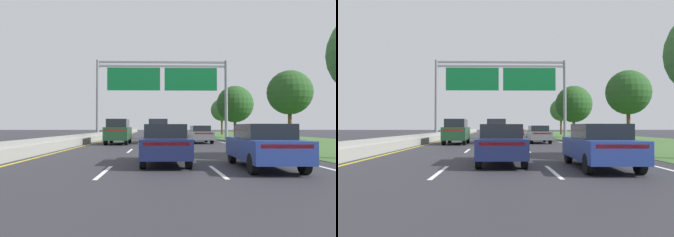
# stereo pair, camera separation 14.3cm
# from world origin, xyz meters

# --- Properties ---
(ground_plane) EXTENTS (220.00, 220.00, 0.00)m
(ground_plane) POSITION_xyz_m (0.00, 35.00, 0.00)
(ground_plane) COLOR #2B2B30
(lane_striping) EXTENTS (11.96, 106.00, 0.01)m
(lane_striping) POSITION_xyz_m (0.00, 34.54, 0.00)
(lane_striping) COLOR white
(lane_striping) RESTS_ON ground
(grass_verge_right) EXTENTS (14.00, 110.00, 0.02)m
(grass_verge_right) POSITION_xyz_m (13.95, 35.00, 0.01)
(grass_verge_right) COLOR #3D602D
(grass_verge_right) RESTS_ON ground
(median_barrier_concrete) EXTENTS (0.60, 110.00, 0.85)m
(median_barrier_concrete) POSITION_xyz_m (-6.60, 35.00, 0.35)
(median_barrier_concrete) COLOR gray
(median_barrier_concrete) RESTS_ON ground
(overhead_sign_gantry) EXTENTS (15.06, 0.42, 9.09)m
(overhead_sign_gantry) POSITION_xyz_m (0.30, 35.83, 6.49)
(overhead_sign_gantry) COLOR gray
(overhead_sign_gantry) RESTS_ON ground
(pickup_truck_white) EXTENTS (2.13, 5.45, 2.20)m
(pickup_truck_white) POSITION_xyz_m (-0.15, 28.96, 1.07)
(pickup_truck_white) COLOR silver
(pickup_truck_white) RESTS_ON ground
(car_darkgreen_left_lane_suv) EXTENTS (1.95, 4.72, 2.11)m
(car_darkgreen_left_lane_suv) POSITION_xyz_m (-3.52, 26.94, 1.10)
(car_darkgreen_left_lane_suv) COLOR #193D23
(car_darkgreen_left_lane_suv) RESTS_ON ground
(car_navy_centre_lane_sedan) EXTENTS (1.85, 4.41, 1.57)m
(car_navy_centre_lane_sedan) POSITION_xyz_m (0.16, 12.75, 0.82)
(car_navy_centre_lane_sedan) COLOR #161E47
(car_navy_centre_lane_sedan) RESTS_ON ground
(car_grey_right_lane_sedan) EXTENTS (1.89, 4.43, 1.57)m
(car_grey_right_lane_sedan) POSITION_xyz_m (3.63, 28.42, 0.82)
(car_grey_right_lane_sedan) COLOR slate
(car_grey_right_lane_sedan) RESTS_ON ground
(car_blue_right_lane_sedan) EXTENTS (1.90, 4.43, 1.57)m
(car_blue_right_lane_sedan) POSITION_xyz_m (3.65, 11.34, 0.82)
(car_blue_right_lane_sedan) COLOR navy
(car_blue_right_lane_sedan) RESTS_ON ground
(car_red_right_lane_sedan) EXTENTS (1.84, 4.41, 1.57)m
(car_red_right_lane_sedan) POSITION_xyz_m (3.47, 55.92, 0.82)
(car_red_right_lane_sedan) COLOR maroon
(car_red_right_lane_sedan) RESTS_ON ground
(roadside_tree_mid) EXTENTS (4.36, 4.36, 7.02)m
(roadside_tree_mid) POSITION_xyz_m (12.78, 30.60, 4.83)
(roadside_tree_mid) COLOR #4C3823
(roadside_tree_mid) RESTS_ON ground
(roadside_tree_far) EXTENTS (4.98, 4.98, 7.03)m
(roadside_tree_far) POSITION_xyz_m (10.24, 42.38, 4.53)
(roadside_tree_far) COLOR #4C3823
(roadside_tree_far) RESTS_ON ground
(roadside_tree_distant) EXTENTS (4.16, 4.16, 6.70)m
(roadside_tree_distant) POSITION_xyz_m (11.74, 58.54, 4.60)
(roadside_tree_distant) COLOR #4C3823
(roadside_tree_distant) RESTS_ON ground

